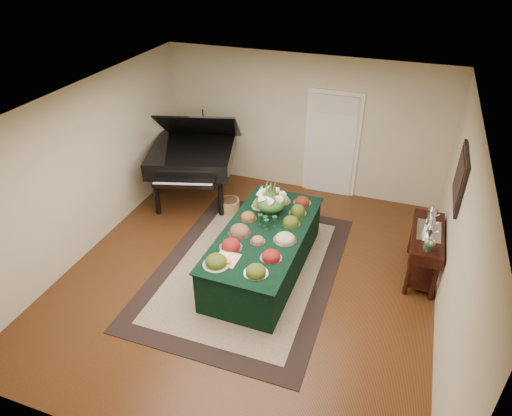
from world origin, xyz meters
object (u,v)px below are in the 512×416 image
(buffet_table, at_px, (264,251))
(floral_centerpiece, at_px, (271,199))
(mahogany_sideboard, at_px, (426,242))
(grand_piano, at_px, (193,154))

(buffet_table, bearing_deg, floral_centerpiece, 97.68)
(buffet_table, relative_size, mahogany_sideboard, 2.06)
(buffet_table, xyz_separation_m, floral_centerpiece, (-0.07, 0.49, 0.65))
(buffet_table, bearing_deg, grand_piano, 139.93)
(mahogany_sideboard, bearing_deg, floral_centerpiece, -174.85)
(grand_piano, distance_m, mahogany_sideboard, 4.44)
(mahogany_sideboard, bearing_deg, buffet_table, -163.06)
(grand_piano, bearing_deg, floral_centerpiece, -31.62)
(floral_centerpiece, distance_m, grand_piano, 2.27)
(buffet_table, xyz_separation_m, grand_piano, (-2.00, 1.68, 0.57))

